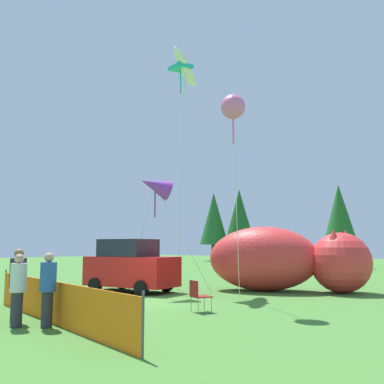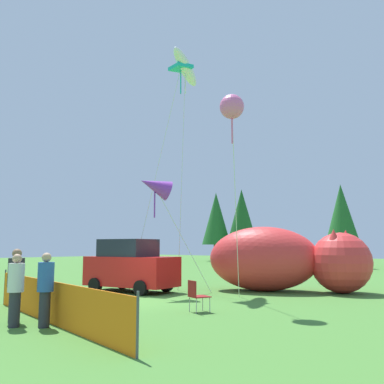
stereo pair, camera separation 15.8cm
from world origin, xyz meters
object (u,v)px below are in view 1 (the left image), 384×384
at_px(folding_chair, 198,294).
at_px(kite_pink_octopus, 233,108).
at_px(spectator_in_blue_shirt, 18,282).
at_px(spectator_in_yellow_shirt, 18,287).
at_px(parked_car, 131,266).
at_px(inflatable_cat, 283,261).
at_px(kite_white_ghost, 185,68).
at_px(spectator_in_black_shirt, 48,286).
at_px(kite_purple_delta, 155,186).
at_px(kite_teal_diamond, 180,73).

distance_m(folding_chair, kite_pink_octopus, 6.41).
relative_size(spectator_in_blue_shirt, spectator_in_yellow_shirt, 1.07).
xyz_separation_m(spectator_in_blue_shirt, spectator_in_yellow_shirt, (0.60, -0.29, -0.07)).
relative_size(parked_car, spectator_in_blue_shirt, 2.26).
relative_size(inflatable_cat, spectator_in_yellow_shirt, 3.97).
distance_m(inflatable_cat, spectator_in_yellow_shirt, 11.70).
height_order(folding_chair, kite_pink_octopus, kite_pink_octopus).
xyz_separation_m(kite_white_ghost, kite_pink_octopus, (4.97, -3.03, -3.83)).
bearing_deg(folding_chair, spectator_in_black_shirt, -174.59).
height_order(parked_car, kite_purple_delta, kite_purple_delta).
relative_size(spectator_in_black_shirt, kite_teal_diamond, 0.17).
bearing_deg(parked_car, inflatable_cat, 32.22).
distance_m(folding_chair, inflatable_cat, 7.07).
distance_m(kite_purple_delta, kite_pink_octopus, 4.82).
bearing_deg(folding_chair, kite_teal_diamond, 69.17).
bearing_deg(folding_chair, spectator_in_blue_shirt, 172.97).
xyz_separation_m(spectator_in_blue_shirt, kite_pink_octopus, (2.50, 6.17, 5.68)).
bearing_deg(kite_pink_octopus, spectator_in_blue_shirt, -112.04).
distance_m(folding_chair, spectator_in_yellow_shirt, 5.06).
height_order(spectator_in_black_shirt, kite_white_ghost, kite_white_ghost).
distance_m(spectator_in_blue_shirt, kite_teal_diamond, 13.05).
bearing_deg(kite_white_ghost, spectator_in_blue_shirt, -74.95).
distance_m(parked_car, kite_pink_octopus, 8.29).
bearing_deg(kite_teal_diamond, kite_purple_delta, -70.29).
height_order(inflatable_cat, kite_teal_diamond, kite_teal_diamond).
height_order(kite_white_ghost, kite_purple_delta, kite_white_ghost).
height_order(folding_chair, inflatable_cat, inflatable_cat).
distance_m(kite_purple_delta, kite_teal_diamond, 6.35).
distance_m(parked_car, spectator_in_black_shirt, 8.21).
relative_size(folding_chair, kite_purple_delta, 0.19).
relative_size(spectator_in_blue_shirt, kite_pink_octopus, 0.26).
xyz_separation_m(spectator_in_yellow_shirt, kite_teal_diamond, (-3.16, 9.18, 9.27)).
distance_m(parked_car, spectator_in_yellow_shirt, 8.29).
height_order(parked_car, spectator_in_yellow_shirt, parked_car).
bearing_deg(spectator_in_yellow_shirt, kite_teal_diamond, 108.98).
distance_m(kite_white_ghost, kite_pink_octopus, 6.97).
bearing_deg(kite_pink_octopus, kite_purple_delta, 175.01).
height_order(spectator_in_yellow_shirt, spectator_in_black_shirt, spectator_in_black_shirt).
relative_size(folding_chair, kite_teal_diamond, 0.09).
bearing_deg(spectator_in_black_shirt, parked_car, 125.23).
bearing_deg(parked_car, kite_purple_delta, -20.68).
bearing_deg(spectator_in_yellow_shirt, inflatable_cat, 86.20).
relative_size(kite_purple_delta, kite_teal_diamond, 0.47).
distance_m(inflatable_cat, kite_pink_octopus, 7.59).
relative_size(spectator_in_blue_shirt, kite_white_ghost, 0.17).
xyz_separation_m(spectator_in_blue_shirt, kite_white_ghost, (-2.47, 9.20, 9.51)).
bearing_deg(folding_chair, inflatable_cat, 29.54).
relative_size(folding_chair, kite_white_ghost, 0.08).
bearing_deg(kite_pink_octopus, kite_teal_diamond, 151.74).
height_order(kite_purple_delta, kite_teal_diamond, kite_teal_diamond).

